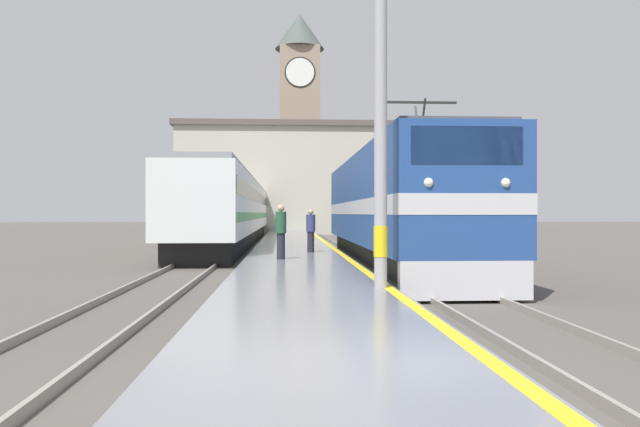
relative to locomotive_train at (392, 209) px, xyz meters
The scene contains 11 objects.
ground_plane 15.34m from the locomotive_train, 102.45° to the left, with size 200.00×200.00×0.00m, color #514C47.
platform 10.54m from the locomotive_train, 108.41° to the left, with size 3.46×140.00×0.43m.
rail_track_near 10.05m from the locomotive_train, 90.00° to the left, with size 2.84×140.00×0.16m.
rail_track_far 12.12m from the locomotive_train, 124.53° to the left, with size 2.84×140.00×0.16m.
locomotive_train is the anchor object (origin of this frame).
passenger_train 22.12m from the locomotive_train, 107.84° to the left, with size 2.92×43.79×3.89m.
catenary_mast 9.71m from the locomotive_train, 100.82° to the right, with size 2.15×0.27×7.37m.
person_on_platform 4.24m from the locomotive_train, 156.45° to the right, with size 0.34×0.34×1.73m.
second_waiting_passenger 3.41m from the locomotive_train, 145.64° to the left, with size 0.34×0.34×1.61m.
clock_tower 51.72m from the locomotive_train, 92.31° to the left, with size 5.64×5.64×24.85m.
station_building 37.89m from the locomotive_train, 94.83° to the left, with size 20.89×9.87×10.05m.
Camera 1 is at (-0.43, -6.17, 1.87)m, focal length 35.00 mm.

